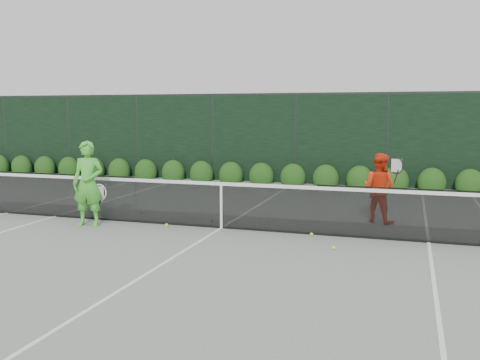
% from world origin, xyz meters
% --- Properties ---
extents(ground, '(80.00, 80.00, 0.00)m').
position_xyz_m(ground, '(0.00, 0.00, 0.00)').
color(ground, gray).
rests_on(ground, ground).
extents(tennis_net, '(12.90, 0.10, 1.07)m').
position_xyz_m(tennis_net, '(-0.02, 0.00, 0.53)').
color(tennis_net, black).
rests_on(tennis_net, ground).
extents(player_woman, '(0.74, 0.56, 1.82)m').
position_xyz_m(player_woman, '(-2.80, -0.60, 0.91)').
color(player_woman, green).
rests_on(player_woman, ground).
extents(player_man, '(0.96, 0.84, 1.54)m').
position_xyz_m(player_man, '(3.11, 1.64, 0.77)').
color(player_man, red).
rests_on(player_man, ground).
extents(court_lines, '(11.03, 23.83, 0.01)m').
position_xyz_m(court_lines, '(0.00, 0.00, 0.01)').
color(court_lines, white).
rests_on(court_lines, ground).
extents(windscreen_fence, '(32.00, 21.07, 3.06)m').
position_xyz_m(windscreen_fence, '(0.00, -2.71, 1.51)').
color(windscreen_fence, black).
rests_on(windscreen_fence, ground).
extents(hedge_row, '(31.66, 0.65, 0.94)m').
position_xyz_m(hedge_row, '(-0.00, 7.15, 0.23)').
color(hedge_row, '#143C10').
rests_on(hedge_row, ground).
extents(tennis_balls, '(4.94, 2.03, 0.07)m').
position_xyz_m(tennis_balls, '(0.20, 0.18, 0.03)').
color(tennis_balls, '#D6EC34').
rests_on(tennis_balls, ground).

